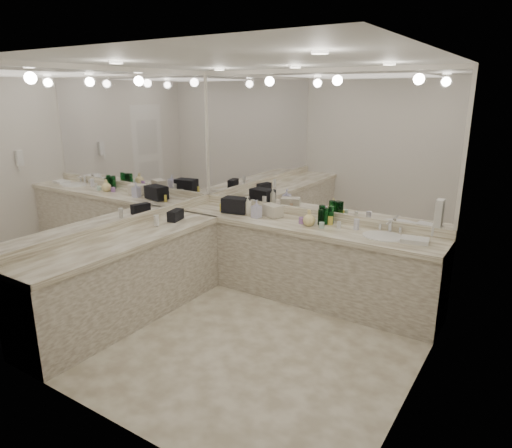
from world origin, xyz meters
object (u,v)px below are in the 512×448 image
Objects in this scene: black_toiletry_bag at (236,206)px; cream_cosmetic_case at (273,211)px; soap_bottle_a at (248,205)px; soap_bottle_b at (256,209)px; sink at (384,237)px; wall_phone at (439,213)px; soap_bottle_c at (309,218)px; hand_towel at (415,240)px.

black_toiletry_bag is 1.30× the size of cream_cosmetic_case.
soap_bottle_a is 1.05× the size of soap_bottle_b.
soap_bottle_b is (-1.52, -0.08, 0.11)m from sink.
sink is at bearing 140.43° from wall_phone.
cream_cosmetic_case is 0.32m from soap_bottle_a.
soap_bottle_c is (0.68, 0.03, -0.02)m from soap_bottle_b.
soap_bottle_a reaches higher than sink.
soap_bottle_b is (0.34, -0.06, 0.02)m from black_toiletry_bag.
black_toiletry_bag is 2.18m from hand_towel.
black_toiletry_bag is 1.70× the size of soap_bottle_c.
black_toiletry_bag reaches higher than sink.
soap_bottle_a reaches higher than cream_cosmetic_case.
wall_phone reaches higher than cream_cosmetic_case.
wall_phone is 1.06× the size of soap_bottle_a.
cream_cosmetic_case is at bearing 10.63° from black_toiletry_bag.
sink is 1.40× the size of black_toiletry_bag.
sink is 0.91m from wall_phone.
wall_phone is 0.90× the size of hand_towel.
hand_towel is at bearing 2.20° from soap_bottle_b.
sink is 1.86m from black_toiletry_bag.
black_toiletry_bag is 1.45× the size of soap_bottle_b.
hand_towel is at bearing 1.77° from soap_bottle_c.
cream_cosmetic_case is at bearing 46.58° from soap_bottle_b.
cream_cosmetic_case is 0.55m from soap_bottle_c.
soap_bottle_a is at bearing 167.97° from wall_phone.
hand_towel is 1.16m from soap_bottle_c.
cream_cosmetic_case is at bearing 168.41° from soap_bottle_c.
wall_phone is at bearing -10.90° from black_toiletry_bag.
cream_cosmetic_case is 1.06× the size of soap_bottle_a.
soap_bottle_a is 0.86m from soap_bottle_c.
sink is 1.70m from soap_bottle_a.
black_toiletry_bag is 0.17m from soap_bottle_a.
wall_phone reaches higher than black_toiletry_bag.
sink is at bearing 3.05° from soap_bottle_b.
hand_towel is 1.45× the size of soap_bottle_c.
sink is 0.32m from hand_towel.
soap_bottle_b is (-1.84, -0.07, 0.09)m from hand_towel.
soap_bottle_a reaches higher than hand_towel.
soap_bottle_c reaches higher than hand_towel.
soap_bottle_c reaches higher than cream_cosmetic_case.
soap_bottle_a is (-2.30, 0.49, -0.34)m from wall_phone.
black_toiletry_bag is 1.02m from soap_bottle_c.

